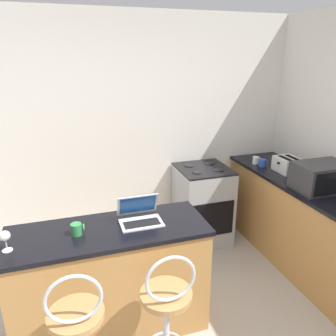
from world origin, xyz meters
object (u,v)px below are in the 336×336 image
at_px(bar_stool_far, 167,321).
at_px(mug_white, 256,160).
at_px(toaster, 287,165).
at_px(mug_green, 77,229).
at_px(laptop, 140,215).
at_px(mug_blue, 262,163).
at_px(stove_range, 202,205).
at_px(microwave, 322,177).
at_px(wine_glass_short, 5,237).

distance_m(bar_stool_far, mug_white, 2.30).
relative_size(toaster, mug_green, 2.85).
bearing_deg(mug_green, laptop, 7.52).
relative_size(laptop, mug_blue, 3.41).
relative_size(bar_stool_far, laptop, 3.22).
relative_size(stove_range, mug_green, 9.63).
height_order(bar_stool_far, mug_green, bar_stool_far).
bearing_deg(bar_stool_far, mug_green, 132.40).
bearing_deg(toaster, mug_white, 116.60).
distance_m(toaster, mug_white, 0.39).
height_order(mug_green, mug_blue, mug_blue).
relative_size(microwave, wine_glass_short, 3.45).
xyz_separation_m(bar_stool_far, laptop, (-0.03, 0.61, 0.48)).
bearing_deg(mug_white, wine_glass_short, -157.00).
height_order(microwave, wine_glass_short, microwave).
distance_m(mug_white, mug_blue, 0.11).
height_order(laptop, wine_glass_short, laptop).
height_order(toaster, mug_blue, toaster).
relative_size(toaster, mug_white, 3.02).
distance_m(microwave, stove_range, 1.36).
relative_size(microwave, mug_green, 5.24).
relative_size(toaster, stove_range, 0.30).
bearing_deg(bar_stool_far, laptop, 92.35).
bearing_deg(bar_stool_far, stove_range, 59.28).
bearing_deg(toaster, mug_blue, 122.63).
xyz_separation_m(microwave, mug_blue, (-0.13, 0.77, -0.09)).
relative_size(microwave, mug_white, 5.55).
bearing_deg(laptop, toaster, 18.50).
height_order(stove_range, mug_blue, mug_blue).
height_order(stove_range, mug_green, mug_green).
distance_m(bar_stool_far, microwave, 1.98).
relative_size(microwave, toaster, 1.84).
height_order(laptop, mug_white, laptop).
height_order(mug_white, wine_glass_short, wine_glass_short).
xyz_separation_m(bar_stool_far, wine_glass_short, (-0.96, 0.48, 0.53)).
distance_m(stove_range, mug_blue, 0.85).
bearing_deg(wine_glass_short, stove_range, 30.64).
bearing_deg(mug_blue, bar_stool_far, -138.11).
distance_m(stove_range, wine_glass_short, 2.30).
xyz_separation_m(laptop, toaster, (1.81, 0.61, 0.03)).
bearing_deg(toaster, stove_range, 154.53).
relative_size(wine_glass_short, mug_blue, 1.55).
xyz_separation_m(toaster, mug_blue, (-0.16, 0.24, -0.04)).
bearing_deg(mug_blue, wine_glass_short, -159.19).
bearing_deg(wine_glass_short, toaster, 15.11).
bearing_deg(bar_stool_far, mug_blue, 41.89).
distance_m(microwave, mug_green, 2.27).
xyz_separation_m(stove_range, mug_white, (0.65, -0.04, 0.50)).
height_order(microwave, mug_blue, microwave).
relative_size(mug_white, mug_green, 0.94).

